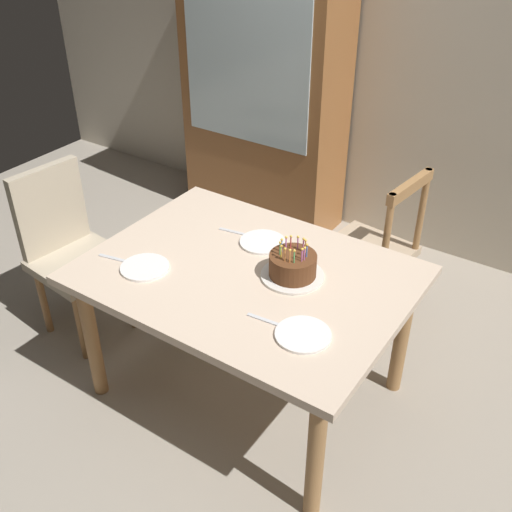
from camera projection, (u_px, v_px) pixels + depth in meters
ground at (248, 388)px, 3.08m from camera, size 6.40×6.40×0.00m
back_wall at (419, 49)px, 3.65m from camera, size 6.40×0.10×2.60m
dining_table at (247, 287)px, 2.73m from camera, size 1.42×1.05×0.73m
birthday_cake at (293, 267)px, 2.62m from camera, size 0.28×0.28×0.18m
plate_near_celebrant at (145, 267)px, 2.70m from camera, size 0.22×0.22×0.01m
plate_far_side at (263, 242)px, 2.87m from camera, size 0.22×0.22×0.01m
plate_near_guest at (303, 335)px, 2.31m from camera, size 0.22×0.22×0.01m
fork_near_celebrant at (116, 259)px, 2.76m from camera, size 0.18×0.05×0.01m
fork_far_side at (236, 232)px, 2.95m from camera, size 0.18×0.04×0.01m
fork_near_guest at (267, 321)px, 2.39m from camera, size 0.18×0.03×0.01m
chair_spindle_back at (371, 253)px, 3.30m from camera, size 0.49×0.49×0.95m
chair_upholstered at (68, 245)px, 3.23m from camera, size 0.49×0.49×0.95m
china_cabinet at (264, 91)px, 4.07m from camera, size 1.10×0.45×1.90m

